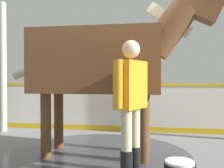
# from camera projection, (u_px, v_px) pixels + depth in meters

# --- Properties ---
(ground_plane) EXTENTS (16.00, 16.00, 0.02)m
(ground_plane) POSITION_uv_depth(u_px,v_px,m) (111.00, 152.00, 4.25)
(ground_plane) COLOR gray
(wet_patch) EXTENTS (2.97, 2.97, 0.00)m
(wet_patch) POSITION_uv_depth(u_px,v_px,m) (97.00, 154.00, 4.06)
(wet_patch) COLOR #42444C
(wet_patch) RESTS_ON ground
(barrier_wall) EXTENTS (0.56, 5.97, 1.10)m
(barrier_wall) POSITION_uv_depth(u_px,v_px,m) (115.00, 109.00, 5.90)
(barrier_wall) COLOR silver
(barrier_wall) RESTS_ON ground
(roof_post_far) EXTENTS (0.16, 0.16, 2.93)m
(roof_post_far) POSITION_uv_depth(u_px,v_px,m) (3.00, 67.00, 5.83)
(roof_post_far) COLOR #B7B2A8
(roof_post_far) RESTS_ON ground
(horse) EXTENTS (1.11, 3.32, 2.55)m
(horse) POSITION_uv_depth(u_px,v_px,m) (104.00, 61.00, 4.01)
(horse) COLOR brown
(horse) RESTS_ON ground
(handler) EXTENTS (0.64, 0.36, 1.68)m
(handler) POSITION_uv_depth(u_px,v_px,m) (131.00, 98.00, 3.17)
(handler) COLOR black
(handler) RESTS_ON ground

